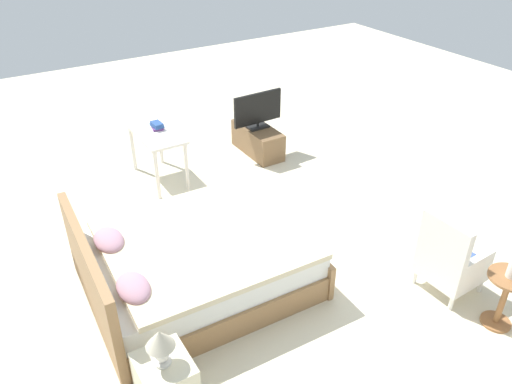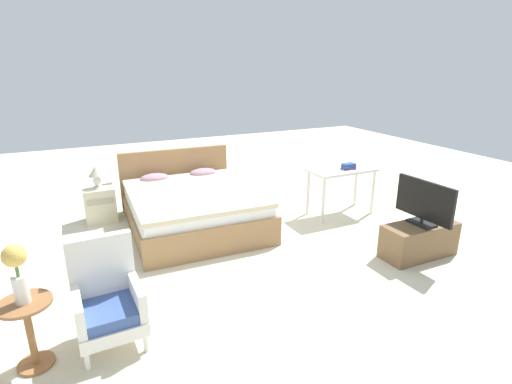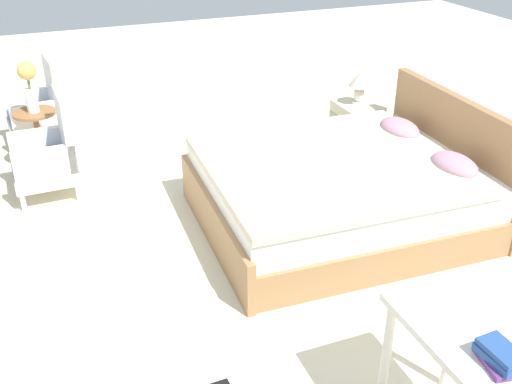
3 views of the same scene
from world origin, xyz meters
name	(u,v)px [view 1 (image 1 of 3)]	position (x,y,z in m)	size (l,w,h in m)	color
ground_plane	(282,244)	(0.00, 0.00, 0.00)	(16.00, 16.00, 0.00)	beige
bed	(193,262)	(-0.10, 1.16, 0.30)	(1.85, 2.23, 0.96)	#997047
armchair_by_window_right	(449,261)	(-1.49, -1.00, 0.37)	(0.56, 0.56, 0.92)	white
side_table	(505,294)	(-2.08, -1.07, 0.37)	(0.40, 0.40, 0.58)	#936038
table_lamp	(160,343)	(-1.30, 1.96, 0.74)	(0.22, 0.22, 0.33)	silver
tv_stand	(258,140)	(2.16, -0.99, 0.21)	(0.96, 0.40, 0.42)	brown
tv_flatscreen	(258,110)	(2.16, -0.99, 0.71)	(0.21, 0.81, 0.55)	black
vanity_desk	(157,139)	(2.16, 0.63, 0.63)	(1.04, 0.52, 0.74)	silver
book_stack	(157,126)	(2.24, 0.57, 0.78)	(0.22, 0.17, 0.09)	#66387A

